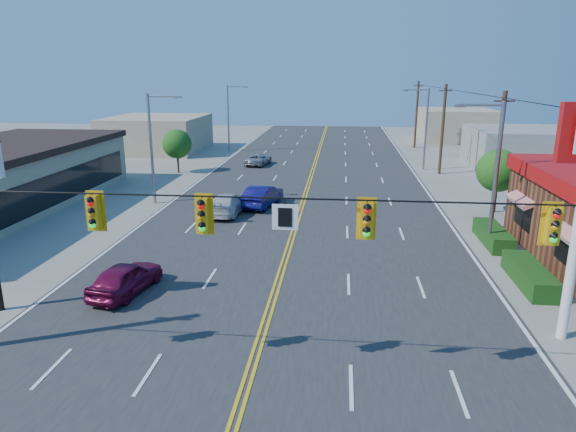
# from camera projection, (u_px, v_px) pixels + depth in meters

# --- Properties ---
(ground) EXTENTS (160.00, 160.00, 0.00)m
(ground) POSITION_uv_depth(u_px,v_px,m) (248.00, 382.00, 16.19)
(ground) COLOR gray
(ground) RESTS_ON ground
(road) EXTENTS (20.00, 120.00, 0.06)m
(road) POSITION_uv_depth(u_px,v_px,m) (299.00, 214.00, 35.33)
(road) COLOR #2D2D30
(road) RESTS_ON ground
(signal_span) EXTENTS (24.32, 0.34, 9.00)m
(signal_span) POSITION_uv_depth(u_px,v_px,m) (240.00, 235.00, 14.88)
(signal_span) COLOR #47301E
(signal_span) RESTS_ON ground
(streetlight_se) EXTENTS (2.55, 0.25, 8.00)m
(streetlight_se) POSITION_uv_depth(u_px,v_px,m) (493.00, 168.00, 27.30)
(streetlight_se) COLOR gray
(streetlight_se) RESTS_ON ground
(streetlight_ne) EXTENTS (2.55, 0.25, 8.00)m
(streetlight_ne) POSITION_uv_depth(u_px,v_px,m) (424.00, 124.00, 50.29)
(streetlight_ne) COLOR gray
(streetlight_ne) RESTS_ON ground
(streetlight_sw) EXTENTS (2.55, 0.25, 8.00)m
(streetlight_sw) POSITION_uv_depth(u_px,v_px,m) (154.00, 143.00, 37.11)
(streetlight_sw) COLOR gray
(streetlight_sw) RESTS_ON ground
(streetlight_nw) EXTENTS (2.55, 0.25, 8.00)m
(streetlight_nw) POSITION_uv_depth(u_px,v_px,m) (230.00, 115.00, 62.02)
(streetlight_nw) COLOR gray
(streetlight_nw) RESTS_ON ground
(utility_pole_near) EXTENTS (0.28, 0.28, 8.40)m
(utility_pole_near) POSITION_uv_depth(u_px,v_px,m) (498.00, 162.00, 31.08)
(utility_pole_near) COLOR #47301E
(utility_pole_near) RESTS_ON ground
(utility_pole_mid) EXTENTS (0.28, 0.28, 8.40)m
(utility_pole_mid) POSITION_uv_depth(u_px,v_px,m) (443.00, 130.00, 48.32)
(utility_pole_mid) COLOR #47301E
(utility_pole_mid) RESTS_ON ground
(utility_pole_far) EXTENTS (0.28, 0.28, 8.40)m
(utility_pole_far) POSITION_uv_depth(u_px,v_px,m) (416.00, 115.00, 65.56)
(utility_pole_far) COLOR #47301E
(utility_pole_far) RESTS_ON ground
(tree_kfc_rear) EXTENTS (2.94, 2.94, 4.41)m
(tree_kfc_rear) POSITION_uv_depth(u_px,v_px,m) (498.00, 171.00, 35.12)
(tree_kfc_rear) COLOR #47301E
(tree_kfc_rear) RESTS_ON ground
(tree_west) EXTENTS (2.80, 2.80, 4.20)m
(tree_west) POSITION_uv_depth(u_px,v_px,m) (177.00, 144.00, 49.29)
(tree_west) COLOR #47301E
(tree_west) RESTS_ON ground
(bld_east_mid) EXTENTS (12.00, 10.00, 4.00)m
(bld_east_mid) POSITION_uv_depth(u_px,v_px,m) (533.00, 149.00, 51.77)
(bld_east_mid) COLOR gray
(bld_east_mid) RESTS_ON ground
(bld_west_far) EXTENTS (11.00, 12.00, 4.20)m
(bld_west_far) POSITION_uv_depth(u_px,v_px,m) (158.00, 134.00, 63.58)
(bld_west_far) COLOR tan
(bld_west_far) RESTS_ON ground
(bld_east_far) EXTENTS (10.00, 10.00, 4.40)m
(bld_east_far) POSITION_uv_depth(u_px,v_px,m) (456.00, 125.00, 73.08)
(bld_east_far) COLOR tan
(bld_east_far) RESTS_ON ground
(car_magenta) EXTENTS (2.36, 4.34, 1.40)m
(car_magenta) POSITION_uv_depth(u_px,v_px,m) (126.00, 279.00, 22.45)
(car_magenta) COLOR maroon
(car_magenta) RESTS_ON ground
(car_blue) EXTENTS (2.61, 4.92, 1.54)m
(car_blue) POSITION_uv_depth(u_px,v_px,m) (262.00, 197.00, 37.07)
(car_blue) COLOR #110F5A
(car_blue) RESTS_ON ground
(car_white) EXTENTS (2.25, 4.96, 1.41)m
(car_white) POSITION_uv_depth(u_px,v_px,m) (227.00, 205.00, 35.08)
(car_white) COLOR silver
(car_white) RESTS_ON ground
(car_silver) EXTENTS (2.60, 4.51, 1.18)m
(car_silver) POSITION_uv_depth(u_px,v_px,m) (258.00, 160.00, 53.72)
(car_silver) COLOR #A8A8AD
(car_silver) RESTS_ON ground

